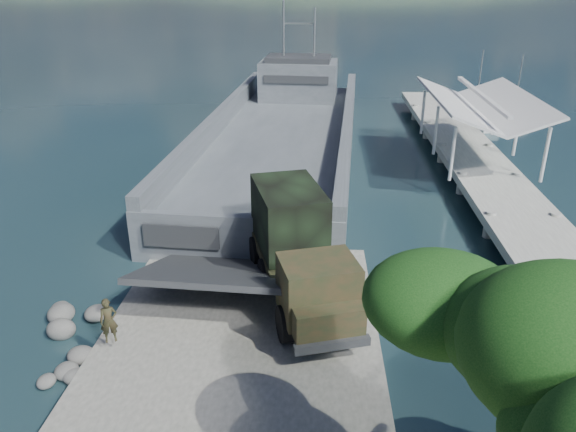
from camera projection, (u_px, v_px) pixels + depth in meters
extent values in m
plane|color=#18323A|center=(239.00, 353.00, 19.93)|extent=(1400.00, 1400.00, 0.00)
cube|color=slate|center=(234.00, 366.00, 18.92)|extent=(10.00, 18.00, 0.50)
cube|color=gray|center=(480.00, 167.00, 35.34)|extent=(4.00, 44.00, 0.50)
cube|color=#4C545A|center=(283.00, 150.00, 40.34)|extent=(12.10, 33.39, 2.73)
cube|color=#4C545A|center=(219.00, 121.00, 40.02)|extent=(2.94, 32.76, 1.42)
cube|color=#4C545A|center=(348.00, 125.00, 39.01)|extent=(2.94, 32.76, 1.42)
cube|color=#4C545A|center=(236.00, 244.00, 25.32)|extent=(9.84, 1.12, 2.84)
cube|color=#4C545A|center=(299.00, 80.00, 49.03)|extent=(6.85, 4.82, 3.28)
cube|color=#2D3033|center=(299.00, 58.00, 48.28)|extent=(5.70, 3.87, 0.44)
cylinder|color=#9A9EA0|center=(284.00, 28.00, 47.40)|extent=(0.17, 0.17, 5.46)
cylinder|color=#9A9EA0|center=(314.00, 35.00, 47.33)|extent=(0.17, 0.17, 4.37)
cylinder|color=black|center=(285.00, 324.00, 19.56)|extent=(0.82, 1.42, 1.34)
cylinder|color=black|center=(350.00, 315.00, 20.06)|extent=(0.82, 1.42, 1.34)
cylinder|color=black|center=(266.00, 275.00, 22.68)|extent=(0.82, 1.42, 1.34)
cylinder|color=black|center=(322.00, 268.00, 23.18)|extent=(0.82, 1.42, 1.34)
cylinder|color=black|center=(257.00, 252.00, 24.52)|extent=(0.82, 1.42, 1.34)
cylinder|color=black|center=(309.00, 246.00, 25.02)|extent=(0.82, 1.42, 1.34)
cube|color=black|center=(298.00, 275.00, 22.32)|extent=(4.36, 8.17, 0.26)
cube|color=#22311B|center=(318.00, 288.00, 19.40)|extent=(3.05, 2.70, 2.06)
cube|color=#22311B|center=(328.00, 320.00, 18.51)|extent=(2.54, 1.55, 1.03)
cube|color=#22311B|center=(290.00, 251.00, 23.46)|extent=(3.80, 5.28, 0.36)
cube|color=black|center=(289.00, 216.00, 23.03)|extent=(3.47, 4.46, 2.58)
cube|color=#2D3033|center=(332.00, 345.00, 18.30)|extent=(2.55, 0.97, 0.31)
imported|color=#22311B|center=(110.00, 330.00, 18.98)|extent=(0.69, 0.58, 1.62)
cube|color=silver|center=(513.00, 118.00, 49.96)|extent=(1.46, 4.89, 0.80)
cube|color=silver|center=(517.00, 115.00, 48.93)|extent=(1.25, 1.43, 0.53)
cylinder|color=#9A9EA0|center=(518.00, 86.00, 48.79)|extent=(0.09, 0.09, 5.32)
cube|color=silver|center=(474.00, 122.00, 48.62)|extent=(3.18, 5.56, 0.87)
cube|color=silver|center=(481.00, 118.00, 47.53)|extent=(1.78, 1.91, 0.58)
cylinder|color=#9A9EA0|center=(479.00, 86.00, 47.34)|extent=(0.10, 0.10, 5.83)
ellipsoid|color=#0F3910|center=(443.00, 301.00, 11.34)|extent=(3.19, 3.19, 1.82)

